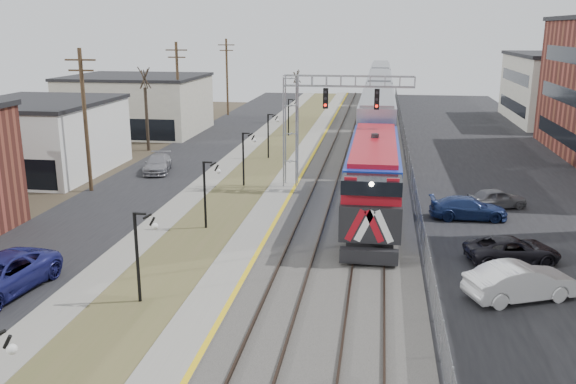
# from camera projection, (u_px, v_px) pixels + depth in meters

# --- Properties ---
(street_west) EXTENTS (7.00, 120.00, 0.04)m
(street_west) POSITION_uv_depth(u_px,v_px,m) (177.00, 163.00, 52.74)
(street_west) COLOR black
(street_west) RESTS_ON ground
(sidewalk) EXTENTS (2.00, 120.00, 0.08)m
(sidewalk) POSITION_uv_depth(u_px,v_px,m) (228.00, 164.00, 52.08)
(sidewalk) COLOR gray
(sidewalk) RESTS_ON ground
(grass_median) EXTENTS (4.00, 120.00, 0.06)m
(grass_median) POSITION_uv_depth(u_px,v_px,m) (262.00, 165.00, 51.64)
(grass_median) COLOR brown
(grass_median) RESTS_ON ground
(platform) EXTENTS (2.00, 120.00, 0.24)m
(platform) POSITION_uv_depth(u_px,v_px,m) (297.00, 166.00, 51.18)
(platform) COLOR gray
(platform) RESTS_ON ground
(ballast_bed) EXTENTS (8.00, 120.00, 0.20)m
(ballast_bed) POSITION_uv_depth(u_px,v_px,m) (357.00, 168.00, 50.46)
(ballast_bed) COLOR #595651
(ballast_bed) RESTS_ON ground
(parking_lot) EXTENTS (16.00, 120.00, 0.04)m
(parking_lot) POSITION_uv_depth(u_px,v_px,m) (507.00, 174.00, 48.73)
(parking_lot) COLOR black
(parking_lot) RESTS_ON ground
(platform_edge) EXTENTS (0.24, 120.00, 0.01)m
(platform_edge) POSITION_uv_depth(u_px,v_px,m) (307.00, 164.00, 51.02)
(platform_edge) COLOR gold
(platform_edge) RESTS_ON platform
(track_near) EXTENTS (1.58, 120.00, 0.15)m
(track_near) POSITION_uv_depth(u_px,v_px,m) (333.00, 165.00, 50.70)
(track_near) COLOR #2D2119
(track_near) RESTS_ON ballast_bed
(track_far) EXTENTS (1.58, 120.00, 0.15)m
(track_far) POSITION_uv_depth(u_px,v_px,m) (375.00, 166.00, 50.20)
(track_far) COLOR #2D2119
(track_far) RESTS_ON ballast_bed
(train) EXTENTS (3.00, 85.85, 5.33)m
(train) POSITION_uv_depth(u_px,v_px,m) (379.00, 102.00, 71.02)
(train) COLOR #1430AA
(train) RESTS_ON ground
(signal_gantry) EXTENTS (9.00, 1.07, 8.15)m
(signal_gantry) POSITION_uv_depth(u_px,v_px,m) (315.00, 112.00, 42.75)
(signal_gantry) COLOR gray
(signal_gantry) RESTS_ON ground
(lampposts) EXTENTS (0.14, 62.14, 4.00)m
(lampposts) POSITION_uv_depth(u_px,v_px,m) (206.00, 194.00, 35.17)
(lampposts) COLOR black
(lampposts) RESTS_ON ground
(utility_poles) EXTENTS (0.28, 80.28, 10.00)m
(utility_poles) POSITION_uv_depth(u_px,v_px,m) (85.00, 122.00, 42.33)
(utility_poles) COLOR #4C3823
(utility_poles) RESTS_ON ground
(fence) EXTENTS (0.04, 120.00, 1.60)m
(fence) POSITION_uv_depth(u_px,v_px,m) (409.00, 161.00, 49.67)
(fence) COLOR gray
(fence) RESTS_ON ground
(bare_trees) EXTENTS (12.30, 42.30, 5.95)m
(bare_trees) POSITION_uv_depth(u_px,v_px,m) (177.00, 125.00, 55.95)
(bare_trees) COLOR #382D23
(bare_trees) RESTS_ON ground
(car_lot_b) EXTENTS (5.06, 3.40, 1.58)m
(car_lot_b) POSITION_uv_depth(u_px,v_px,m) (521.00, 283.00, 25.93)
(car_lot_b) COLOR white
(car_lot_b) RESTS_ON ground
(car_lot_c) EXTENTS (4.96, 3.11, 1.28)m
(car_lot_c) POSITION_uv_depth(u_px,v_px,m) (512.00, 251.00, 30.07)
(car_lot_c) COLOR black
(car_lot_c) RESTS_ON ground
(car_lot_d) EXTENTS (4.72, 2.14, 1.34)m
(car_lot_d) POSITION_uv_depth(u_px,v_px,m) (468.00, 209.00, 37.01)
(car_lot_d) COLOR navy
(car_lot_d) RESTS_ON ground
(car_lot_e) EXTENTS (4.09, 2.77, 1.29)m
(car_lot_e) POSITION_uv_depth(u_px,v_px,m) (497.00, 199.00, 39.20)
(car_lot_e) COLOR slate
(car_lot_e) RESTS_ON ground
(car_street_b) EXTENTS (2.84, 4.97, 1.36)m
(car_street_b) POSITION_uv_depth(u_px,v_px,m) (158.00, 164.00, 49.15)
(car_street_b) COLOR gray
(car_street_b) RESTS_ON ground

